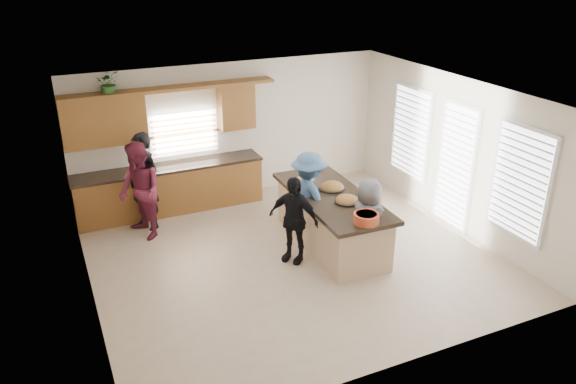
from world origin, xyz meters
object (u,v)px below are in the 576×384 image
salad_bowl (366,218)px  woman_left_front (293,219)px  island (331,221)px  woman_right_back (309,198)px  woman_left_mid (140,191)px  woman_left_back (145,181)px  woman_right_front (368,222)px

salad_bowl → woman_left_front: size_ratio=0.27×
island → woman_right_back: woman_right_back is taller
woman_left_mid → woman_right_back: size_ratio=1.06×
woman_left_back → island: bearing=19.1°
island → woman_left_mid: (-2.95, 1.68, 0.44)m
island → woman_right_back: size_ratio=1.63×
salad_bowl → woman_left_mid: (-2.92, 2.82, -0.15)m
woman_left_back → woman_right_back: (2.47, -1.78, -0.08)m
salad_bowl → woman_left_back: size_ratio=0.22×
woman_left_mid → woman_right_front: bearing=36.6°
woman_right_back → salad_bowl: bearing=172.0°
woman_right_front → woman_left_back: bearing=23.4°
woman_left_front → woman_right_front: woman_left_front is taller
salad_bowl → woman_left_mid: 4.06m
salad_bowl → woman_right_front: 0.51m
salad_bowl → woman_right_back: bearing=101.6°
woman_left_back → woman_left_mid: woman_left_back is taller
salad_bowl → woman_right_back: 1.44m
island → salad_bowl: salad_bowl is taller
island → woman_left_back: 3.49m
salad_bowl → woman_right_front: woman_right_front is taller
woman_left_back → woman_left_mid: bearing=-57.9°
woman_left_back → woman_right_back: 3.05m
woman_left_mid → woman_right_back: 2.99m
island → salad_bowl: 1.28m
woman_right_back → woman_right_front: 1.19m
salad_bowl → woman_left_back: woman_left_back is taller
island → salad_bowl: size_ratio=6.85×
woman_left_mid → woman_right_back: bearing=46.3°
island → woman_left_front: 0.91m
woman_right_front → woman_right_back: bearing=3.8°
woman_left_back → woman_left_mid: (-0.15, -0.36, -0.03)m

